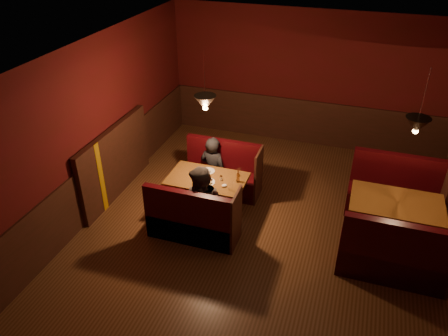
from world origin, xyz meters
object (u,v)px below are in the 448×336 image
(diner_a, at_px, (213,156))
(second_bench_near, at_px, (394,259))
(second_table, at_px, (395,213))
(main_bench_far, at_px, (223,175))
(main_bench_near, at_px, (193,223))
(main_table, at_px, (208,186))
(diner_b, at_px, (202,194))
(second_bench_far, at_px, (394,196))

(diner_a, bearing_deg, second_bench_near, 168.74)
(diner_a, bearing_deg, second_table, -177.85)
(main_bench_far, bearing_deg, second_bench_near, -24.80)
(second_bench_near, height_order, diner_a, diner_a)
(second_bench_near, xyz_separation_m, diner_a, (-3.17, 1.34, 0.38))
(main_bench_near, bearing_deg, second_bench_near, 1.80)
(main_table, distance_m, diner_b, 0.63)
(second_bench_near, relative_size, diner_a, 1.04)
(main_bench_far, bearing_deg, second_bench_far, 4.61)
(main_table, distance_m, second_table, 2.99)
(main_bench_far, bearing_deg, diner_a, -163.67)
(main_bench_near, relative_size, second_bench_near, 0.95)
(diner_a, relative_size, diner_b, 0.93)
(second_table, relative_size, diner_b, 0.88)
(main_bench_far, height_order, main_bench_near, same)
(main_bench_far, bearing_deg, main_bench_near, -90.00)
(main_table, height_order, diner_b, diner_b)
(second_table, xyz_separation_m, second_bench_near, (0.03, -0.81, -0.23))
(main_bench_near, distance_m, diner_b, 0.51)
(main_bench_near, height_order, diner_b, diner_b)
(main_bench_near, bearing_deg, second_bench_far, 29.86)
(second_bench_near, relative_size, diner_b, 0.97)
(main_table, xyz_separation_m, main_bench_far, (0.01, 0.74, -0.23))
(main_bench_near, height_order, diner_a, diner_a)
(main_table, relative_size, diner_a, 0.90)
(main_bench_near, xyz_separation_m, second_table, (2.97, 0.91, 0.26))
(main_table, distance_m, second_bench_far, 3.18)
(main_table, bearing_deg, diner_a, 102.79)
(second_table, bearing_deg, main_bench_far, 169.09)
(main_bench_near, relative_size, second_table, 1.05)
(main_table, relative_size, second_bench_near, 0.87)
(main_bench_far, xyz_separation_m, second_table, (2.97, -0.57, 0.26))
(main_table, distance_m, main_bench_near, 0.78)
(main_table, bearing_deg, diner_b, -78.65)
(main_table, relative_size, second_bench_far, 0.87)
(diner_b, bearing_deg, main_bench_far, 111.69)
(second_table, distance_m, diner_b, 2.97)
(second_table, bearing_deg, main_bench_near, -162.99)
(main_table, height_order, main_bench_far, main_bench_far)
(second_bench_far, distance_m, diner_a, 3.21)
(second_table, bearing_deg, second_bench_far, 87.80)
(second_table, relative_size, second_bench_far, 0.90)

